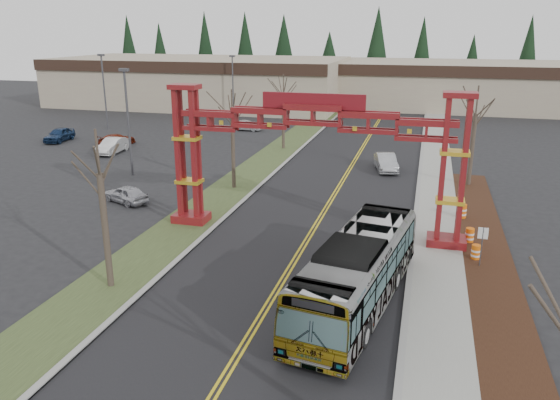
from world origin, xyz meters
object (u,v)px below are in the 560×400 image
(bare_tree_median_near, at_px, (100,174))
(bare_tree_median_mid, at_px, (232,116))
(street_sign, at_px, (482,239))
(parked_car_mid_b, at_px, (59,135))
(parked_car_mid_a, at_px, (117,139))
(barrel_mid, at_px, (469,236))
(parked_car_near_a, at_px, (126,194))
(bare_tree_right_far, at_px, (476,115))
(light_pole_near, at_px, (128,115))
(retail_building_east, at_px, (453,84))
(light_pole_far, at_px, (233,82))
(parked_car_far_a, at_px, (246,126))
(transit_bus, at_px, (358,272))
(barrel_north, at_px, (462,212))
(retail_building_west, at_px, (201,81))
(gateway_arch, at_px, (313,138))
(light_pole_mid, at_px, (104,86))
(silver_sedan, at_px, (386,162))
(barrel_south, at_px, (476,253))
(bare_tree_median_far, at_px, (283,94))
(parked_car_near_b, at_px, (113,146))

(bare_tree_median_near, distance_m, bare_tree_median_mid, 17.88)
(street_sign, bearing_deg, parked_car_mid_b, 151.44)
(bare_tree_median_near, bearing_deg, parked_car_mid_a, 120.54)
(parked_car_mid_b, relative_size, barrel_mid, 4.70)
(parked_car_near_a, relative_size, bare_tree_right_far, 0.48)
(light_pole_near, distance_m, barrel_mid, 29.00)
(retail_building_east, height_order, light_pole_far, light_pole_far)
(parked_car_near_a, xyz_separation_m, parked_car_far_a, (-0.84, 29.99, -0.04))
(transit_bus, distance_m, bare_tree_median_mid, 20.86)
(parked_car_far_a, xyz_separation_m, light_pole_near, (-2.72, -22.86, 4.60))
(transit_bus, relative_size, parked_car_near_a, 3.16)
(barrel_north, bearing_deg, bare_tree_median_near, -138.97)
(retail_building_west, height_order, transit_bus, retail_building_west)
(parked_car_mid_a, height_order, bare_tree_median_mid, bare_tree_median_mid)
(gateway_arch, xyz_separation_m, light_pole_mid, (-32.44, 29.33, -0.70))
(gateway_arch, bearing_deg, silver_sedan, 79.56)
(parked_car_near_a, xyz_separation_m, light_pole_near, (-3.56, 7.13, 4.56))
(light_pole_near, xyz_separation_m, barrel_mid, (27.19, -8.90, -4.73))
(retail_building_west, relative_size, bare_tree_median_near, 5.88)
(bare_tree_median_near, height_order, street_sign, bare_tree_median_near)
(parked_car_far_a, bearing_deg, barrel_south, -146.20)
(retail_building_west, height_order, bare_tree_median_near, bare_tree_median_near)
(retail_building_west, relative_size, bare_tree_median_far, 5.97)
(retail_building_east, relative_size, light_pole_near, 4.22)
(parked_car_mid_b, xyz_separation_m, light_pole_near, (15.33, -11.00, 4.45))
(parked_car_mid_b, xyz_separation_m, bare_tree_median_far, (25.19, 2.78, 4.91))
(parked_car_near_b, xyz_separation_m, light_pole_near, (6.32, -7.24, 4.44))
(parked_car_mid_a, bearing_deg, bare_tree_median_far, -149.82)
(retail_building_west, xyz_separation_m, parked_car_mid_b, (-3.19, -33.17, -3.00))
(retail_building_west, distance_m, light_pole_far, 15.77)
(transit_bus, xyz_separation_m, bare_tree_median_far, (-11.91, 31.97, 4.00))
(transit_bus, bearing_deg, silver_sedan, 100.82)
(silver_sedan, distance_m, barrel_mid, 17.33)
(parked_car_mid_a, distance_m, barrel_south, 41.87)
(bare_tree_median_near, bearing_deg, silver_sedan, 67.35)
(gateway_arch, distance_m, bare_tree_median_near, 12.53)
(retail_building_east, distance_m, parked_car_mid_a, 54.76)
(gateway_arch, height_order, light_pole_mid, light_pole_mid)
(retail_building_east, height_order, bare_tree_median_far, bare_tree_median_far)
(bare_tree_median_near, bearing_deg, retail_building_east, 75.89)
(parked_car_near_a, relative_size, bare_tree_median_far, 0.49)
(light_pole_mid, distance_m, barrel_south, 52.37)
(parked_car_mid_b, height_order, bare_tree_median_far, bare_tree_median_far)
(transit_bus, relative_size, light_pole_mid, 1.32)
(barrel_north, bearing_deg, parked_car_near_b, 160.51)
(parked_car_mid_b, bearing_deg, street_sign, -34.89)
(parked_car_near_a, relative_size, barrel_mid, 4.01)
(street_sign, bearing_deg, retail_building_west, 125.07)
(light_pole_near, height_order, barrel_north, light_pole_near)
(light_pole_mid, bearing_deg, parked_car_near_a, -55.77)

